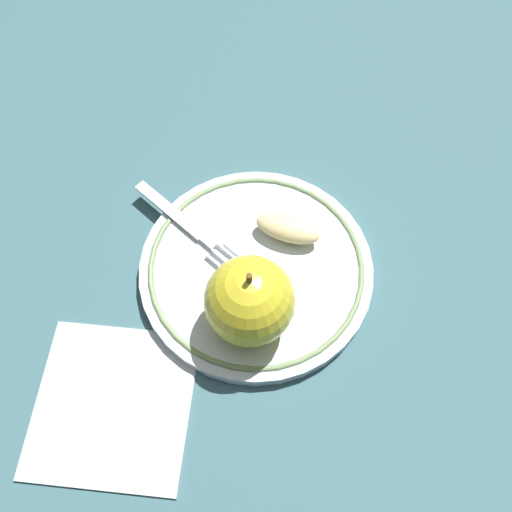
# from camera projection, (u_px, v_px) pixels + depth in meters

# --- Properties ---
(ground_plane) EXTENTS (2.00, 2.00, 0.00)m
(ground_plane) POSITION_uv_depth(u_px,v_px,m) (239.00, 270.00, 0.59)
(ground_plane) COLOR #385E65
(plate) EXTENTS (0.24, 0.24, 0.02)m
(plate) POSITION_uv_depth(u_px,v_px,m) (256.00, 269.00, 0.58)
(plate) COLOR silver
(plate) RESTS_ON ground_plane
(apple_red_whole) EXTENTS (0.08, 0.08, 0.09)m
(apple_red_whole) POSITION_uv_depth(u_px,v_px,m) (253.00, 300.00, 0.51)
(apple_red_whole) COLOR gold
(apple_red_whole) RESTS_ON plate
(apple_slice_front) EXTENTS (0.07, 0.06, 0.02)m
(apple_slice_front) POSITION_uv_depth(u_px,v_px,m) (288.00, 228.00, 0.58)
(apple_slice_front) COLOR beige
(apple_slice_front) RESTS_ON plate
(fork) EXTENTS (0.12, 0.15, 0.00)m
(fork) POSITION_uv_depth(u_px,v_px,m) (193.00, 229.00, 0.59)
(fork) COLOR silver
(fork) RESTS_ON plate
(napkin_folded) EXTENTS (0.18, 0.18, 0.01)m
(napkin_folded) POSITION_uv_depth(u_px,v_px,m) (113.00, 404.00, 0.52)
(napkin_folded) COLOR silver
(napkin_folded) RESTS_ON ground_plane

